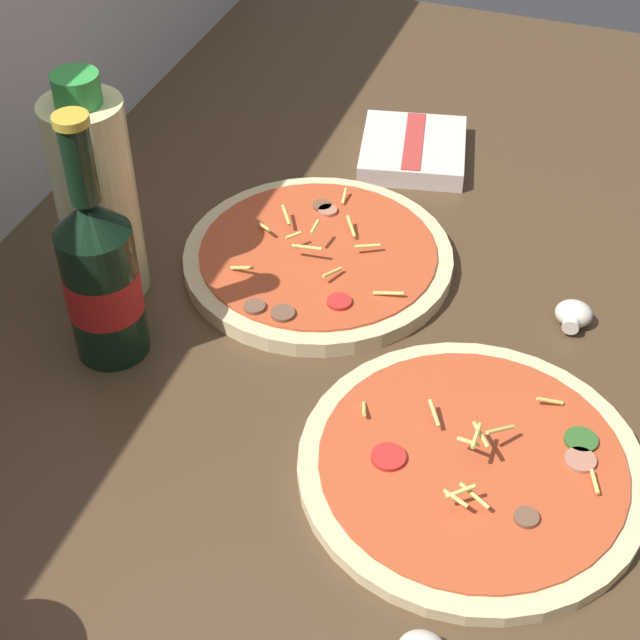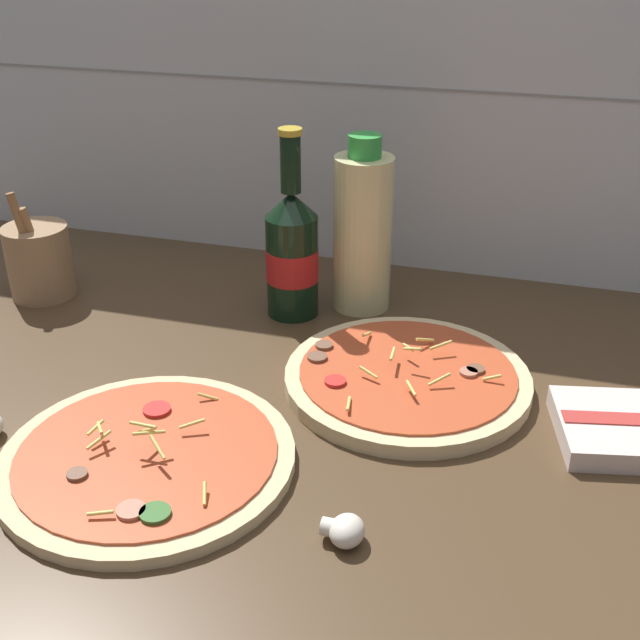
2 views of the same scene
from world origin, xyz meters
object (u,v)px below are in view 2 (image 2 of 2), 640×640
object	(u,v)px
pizza_near	(148,458)
oil_bottle	(363,231)
dish_towel	(624,429)
mushroom_left	(345,530)
utensil_crock	(39,260)
beer_bottle	(292,252)
pizza_far	(407,378)

from	to	relation	value
pizza_near	oil_bottle	xyz separation A→B (cm)	(12.14, 41.45, 10.41)
dish_towel	mushroom_left	bearing A→B (deg)	-136.32
pizza_near	dish_towel	world-z (taller)	pizza_near
oil_bottle	mushroom_left	xyz separation A→B (cm)	(9.89, -46.68, -9.89)
utensil_crock	pizza_near	bearing A→B (deg)	-44.07
mushroom_left	beer_bottle	bearing A→B (deg)	113.76
pizza_far	mushroom_left	xyz separation A→B (cm)	(-0.42, -27.27, 0.29)
pizza_far	beer_bottle	size ratio (longest dim) A/B	1.12
oil_bottle	mushroom_left	world-z (taller)	oil_bottle
mushroom_left	utensil_crock	world-z (taller)	utensil_crock
pizza_near	dish_towel	xyz separation A→B (cm)	(46.52, 18.17, 0.43)
beer_bottle	pizza_near	bearing A→B (deg)	-95.64
oil_bottle	utensil_crock	xyz separation A→B (cm)	(-45.08, -9.57, -5.77)
pizza_near	beer_bottle	size ratio (longest dim) A/B	1.16
pizza_near	mushroom_left	distance (cm)	22.64
beer_bottle	oil_bottle	bearing A→B (deg)	29.68
beer_bottle	utensil_crock	world-z (taller)	beer_bottle
utensil_crock	beer_bottle	bearing A→B (deg)	7.34
mushroom_left	dish_towel	xyz separation A→B (cm)	(24.50, 23.39, -0.09)
pizza_near	oil_bottle	size ratio (longest dim) A/B	1.23
beer_bottle	dish_towel	distance (cm)	47.37
pizza_far	utensil_crock	xyz separation A→B (cm)	(-55.38, 9.84, 4.41)
mushroom_left	dish_towel	distance (cm)	33.87
oil_bottle	dish_towel	bearing A→B (deg)	-34.10
oil_bottle	mushroom_left	bearing A→B (deg)	-78.04
pizza_far	mushroom_left	bearing A→B (deg)	-90.88
pizza_near	utensil_crock	size ratio (longest dim) A/B	1.87
pizza_near	mushroom_left	bearing A→B (deg)	-13.35
pizza_near	mushroom_left	size ratio (longest dim) A/B	7.64
utensil_crock	dish_towel	xyz separation A→B (cm)	(79.46, -13.72, -4.21)
pizza_far	beer_bottle	bearing A→B (deg)	142.32
pizza_far	dish_towel	xyz separation A→B (cm)	(24.08, -3.88, 0.20)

